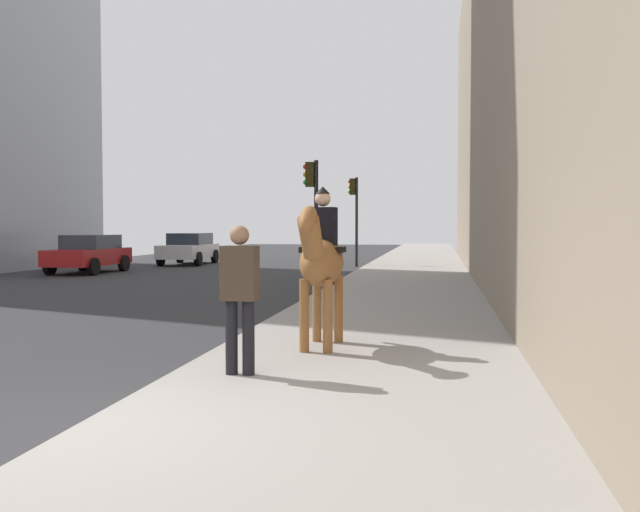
{
  "coord_description": "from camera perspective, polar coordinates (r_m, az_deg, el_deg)",
  "views": [
    {
      "loc": [
        -5.72,
        -3.04,
        1.83
      ],
      "look_at": [
        4.0,
        -1.45,
        1.4
      ],
      "focal_mm": 40.56,
      "sensor_mm": 36.0,
      "label": 1
    }
  ],
  "objects": [
    {
      "name": "traffic_light_far_curb",
      "position": [
        31.17,
        2.75,
        3.88
      ],
      "size": [
        0.2,
        0.44,
        3.86
      ],
      "color": "black",
      "rests_on": "ground"
    },
    {
      "name": "car_mid_lane",
      "position": [
        33.74,
        -10.29,
        0.64
      ],
      "size": [
        4.4,
        2.05,
        1.44
      ],
      "rotation": [
        0.0,
        0.0,
        3.18
      ],
      "color": "silver",
      "rests_on": "ground"
    },
    {
      "name": "car_far_lane",
      "position": [
        28.59,
        -17.77,
        0.22
      ],
      "size": [
        3.94,
        2.0,
        1.44
      ],
      "rotation": [
        0.0,
        0.0,
        3.12
      ],
      "color": "maroon",
      "rests_on": "ground"
    },
    {
      "name": "traffic_light_near_curb",
      "position": [
        20.57,
        -0.55,
        4.25
      ],
      "size": [
        0.2,
        0.44,
        3.65
      ],
      "color": "black",
      "rests_on": "ground"
    },
    {
      "name": "pedestrian_greeting",
      "position": [
        8.25,
        -6.35,
        -2.62
      ],
      "size": [
        0.27,
        0.41,
        1.7
      ],
      "rotation": [
        0.0,
        0.0,
        -0.02
      ],
      "color": "black",
      "rests_on": "sidewalk_slab"
    },
    {
      "name": "mounted_horse_near",
      "position": [
        9.96,
        0.08,
        -0.28
      ],
      "size": [
        2.15,
        0.61,
        2.24
      ],
      "rotation": [
        0.0,
        0.0,
        3.12
      ],
      "color": "brown",
      "rests_on": "sidewalk_slab"
    },
    {
      "name": "sidewalk_slab",
      "position": [
        6.07,
        -0.32,
        -14.46
      ],
      "size": [
        120.0,
        4.15,
        0.12
      ],
      "primitive_type": "cube",
      "color": "gray",
      "rests_on": "ground"
    }
  ]
}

